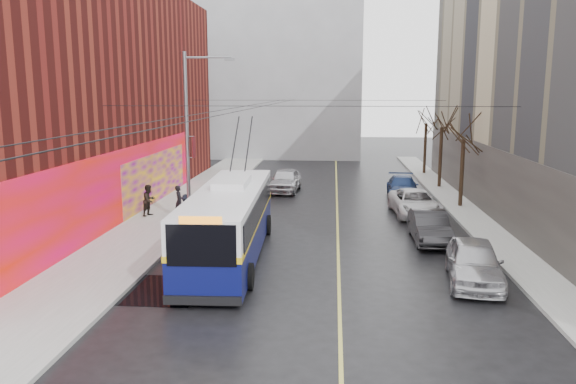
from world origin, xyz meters
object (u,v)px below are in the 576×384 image
parked_car_a (474,262)px  following_car (285,180)px  pedestrian_c (186,208)px  tree_near (464,126)px  parked_car_c (415,203)px  pedestrian_a (179,201)px  pedestrian_b (149,200)px  tree_mid (442,116)px  parked_car_b (429,227)px  streetlight_pole (190,134)px  tree_far (427,114)px  trolleybus (229,221)px  parked_car_d (403,187)px

parked_car_a → following_car: bearing=122.4°
parked_car_a → pedestrian_c: pedestrian_c is taller
tree_near → following_car: (-11.15, 4.84, -4.16)m
tree_near → parked_car_c: bearing=-141.5°
pedestrian_a → pedestrian_b: (-1.73, 0.08, 0.01)m
parked_car_a → pedestrian_a: (-13.76, 9.49, 0.22)m
parked_car_a → parked_car_c: parked_car_a is taller
parked_car_c → pedestrian_a: bearing=-175.2°
tree_mid → pedestrian_c: size_ratio=4.36×
tree_near → pedestrian_a: bearing=-164.8°
parked_car_b → pedestrian_b: (-14.81, 3.80, 0.30)m
tree_near → parked_car_a: (-2.52, -13.90, -4.17)m
streetlight_pole → parked_car_c: (12.07, 3.55, -4.11)m
tree_near → pedestrian_b: tree_near is taller
following_car → pedestrian_b: 11.46m
pedestrian_b → pedestrian_c: bearing=-98.5°
tree_far → pedestrian_c: 25.52m
following_car → pedestrian_a: (-5.13, -9.26, 0.21)m
parked_car_c → pedestrian_b: size_ratio=3.00×
tree_mid → following_car: 12.19m
trolleybus → pedestrian_c: size_ratio=8.00×
trolleybus → pedestrian_b: size_ratio=6.94×
tree_far → following_car: size_ratio=1.37×
parked_car_d → trolleybus: bearing=-118.9°
pedestrian_a → tree_mid: bearing=-65.8°
parked_car_c → tree_near: bearing=34.8°
tree_near → parked_car_b: tree_near is taller
parked_car_a → parked_car_c: (-0.55, 11.46, -0.07)m
parked_car_d → pedestrian_c: bearing=-141.1°
tree_far → tree_mid: bearing=-90.0°
following_car → pedestrian_c: pedestrian_c is taller
tree_near → following_car: size_ratio=1.33×
tree_mid → following_car: bearing=-169.1°
trolleybus → pedestrian_b: bearing=127.8°
tree_mid → following_car: (-11.15, -2.16, -4.43)m
streetlight_pole → tree_mid: size_ratio=1.35×
streetlight_pole → tree_near: (15.14, 6.00, 0.13)m
pedestrian_a → tree_far: bearing=-52.4°
parked_car_c → parked_car_b: bearing=-95.0°
parked_car_b → following_car: following_car is taller
tree_far → streetlight_pole: bearing=-127.1°
tree_near → pedestrian_b: bearing=-166.4°
tree_far → parked_car_c: (-3.07, -16.45, -4.41)m
trolleybus → pedestrian_a: trolleybus is taller
parked_car_d → pedestrian_b: size_ratio=2.78×
trolleybus → following_car: size_ratio=2.55×
pedestrian_b → pedestrian_c: size_ratio=1.15×
tree_far → parked_car_d: size_ratio=1.34×
streetlight_pole → tree_mid: streetlight_pole is taller
parked_car_b → parked_car_d: parked_car_b is taller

